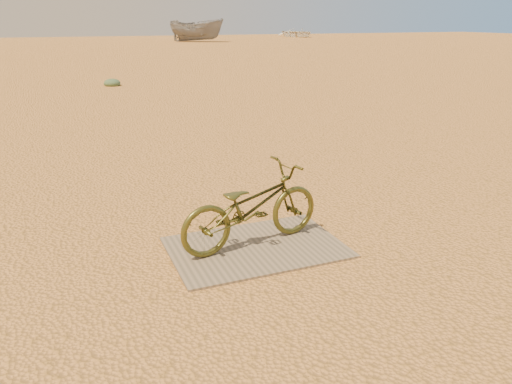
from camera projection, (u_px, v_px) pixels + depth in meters
name	position (u px, v px, depth m)	size (l,w,h in m)	color
ground	(223.00, 247.00, 4.76)	(120.00, 120.00, 0.00)	#DB8E48
plywood_board	(256.00, 247.00, 4.73)	(1.61, 1.09, 0.02)	#856F56
bicycle	(251.00, 206.00, 4.65)	(0.51, 1.46, 0.77)	#4D4B1B
boat_mid_right	(197.00, 30.00, 45.20)	(1.97, 5.25, 2.03)	gray
boat_far_right	(298.00, 33.00, 56.80)	(3.36, 4.71, 0.98)	silver
kale_b	(112.00, 86.00, 16.06)	(0.53, 0.53, 0.29)	#5B774D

